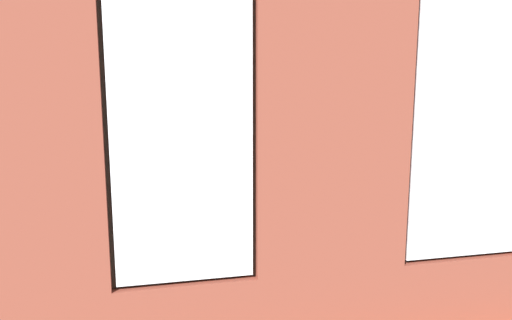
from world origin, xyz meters
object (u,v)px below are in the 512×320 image
(couch_left, at_px, (426,191))
(potted_plant_by_left_couch, at_px, (357,171))
(remote_black, at_px, (283,191))
(potted_plant_near_tv, at_px, (29,208))
(papasan_chair, at_px, (157,170))
(couch_by_window, at_px, (316,266))
(coffee_table, at_px, (253,200))
(remote_gray, at_px, (264,197))
(table_plant_small, at_px, (253,187))
(cup_ceramic, at_px, (217,197))
(remote_silver, at_px, (236,194))
(potted_plant_between_couches, at_px, (458,201))
(potted_plant_foreground_right, at_px, (58,148))

(couch_left, height_order, potted_plant_by_left_couch, couch_left)
(remote_black, bearing_deg, potted_plant_near_tv, -176.11)
(papasan_chair, xyz_separation_m, potted_plant_near_tv, (1.23, 3.16, 0.31))
(couch_by_window, distance_m, coffee_table, 2.01)
(remote_gray, bearing_deg, table_plant_small, 58.75)
(coffee_table, height_order, potted_plant_by_left_couch, potted_plant_by_left_couch)
(couch_by_window, distance_m, remote_gray, 1.89)
(remote_black, bearing_deg, remote_gray, -160.43)
(table_plant_small, relative_size, potted_plant_near_tv, 0.17)
(cup_ceramic, distance_m, potted_plant_near_tv, 2.12)
(potted_plant_near_tv, bearing_deg, table_plant_small, -155.39)
(couch_left, bearing_deg, remote_gray, -84.71)
(remote_black, bearing_deg, couch_by_window, -117.91)
(remote_silver, height_order, papasan_chair, papasan_chair)
(remote_gray, bearing_deg, cup_ceramic, 103.95)
(remote_black, bearing_deg, coffee_table, 178.05)
(remote_silver, height_order, potted_plant_between_couches, potted_plant_between_couches)
(couch_left, height_order, potted_plant_near_tv, potted_plant_near_tv)
(potted_plant_near_tv, bearing_deg, cup_ceramic, -153.04)
(remote_silver, xyz_separation_m, potted_plant_near_tv, (2.15, 1.17, 0.28))
(couch_by_window, xyz_separation_m, table_plant_small, (0.11, -2.00, 0.24))
(papasan_chair, bearing_deg, potted_plant_near_tv, 68.76)
(coffee_table, distance_m, papasan_chair, 2.36)
(couch_by_window, xyz_separation_m, remote_gray, (-0.00, -1.89, 0.14))
(papasan_chair, relative_size, potted_plant_foreground_right, 0.71)
(cup_ceramic, xyz_separation_m, remote_silver, (-0.27, -0.21, -0.03))
(remote_gray, bearing_deg, couch_by_window, -166.08)
(couch_left, bearing_deg, papasan_chair, -119.92)
(cup_ceramic, height_order, potted_plant_by_left_couch, cup_ceramic)
(potted_plant_near_tv, distance_m, potted_plant_between_couches, 3.92)
(table_plant_small, distance_m, remote_silver, 0.24)
(coffee_table, bearing_deg, remote_black, -162.23)
(table_plant_small, xyz_separation_m, remote_black, (-0.42, -0.13, -0.11))
(coffee_table, relative_size, cup_ceramic, 18.46)
(couch_by_window, distance_m, couch_left, 3.25)
(papasan_chair, relative_size, potted_plant_by_left_couch, 1.93)
(potted_plant_foreground_right, bearing_deg, remote_gray, 138.03)
(couch_by_window, height_order, potted_plant_by_left_couch, couch_by_window)
(potted_plant_foreground_right, bearing_deg, remote_black, 144.07)
(couch_by_window, bearing_deg, potted_plant_between_couches, -177.92)
(couch_by_window, distance_m, potted_plant_by_left_couch, 4.13)
(potted_plant_foreground_right, bearing_deg, remote_silver, 137.20)
(remote_silver, bearing_deg, couch_by_window, 171.64)
(couch_left, relative_size, potted_plant_by_left_couch, 3.68)
(couch_left, xyz_separation_m, potted_plant_between_couches, (1.02, 2.16, 0.48))
(potted_plant_foreground_right, bearing_deg, couch_by_window, 122.03)
(remote_black, distance_m, potted_plant_near_tv, 3.02)
(remote_gray, distance_m, papasan_chair, 2.52)
(potted_plant_by_left_couch, bearing_deg, potted_plant_foreground_right, -8.52)
(table_plant_small, bearing_deg, remote_silver, -26.73)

